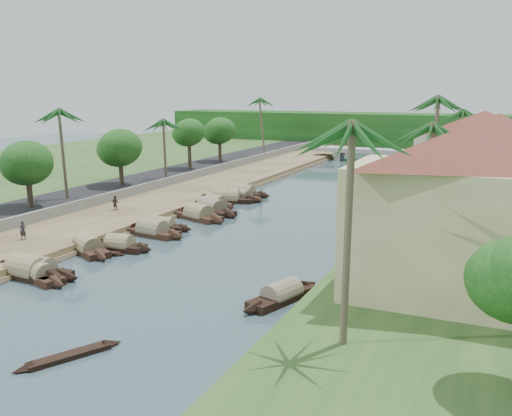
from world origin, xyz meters
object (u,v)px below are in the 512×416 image
at_px(bridge, 385,153).
at_px(building_near, 453,213).
at_px(person_near, 23,230).
at_px(sampan_1, 28,271).

height_order(bridge, building_near, building_near).
distance_m(bridge, building_near, 76.54).
bearing_deg(person_near, sampan_1, -63.83).
bearing_deg(building_near, sampan_1, -169.88).
distance_m(bridge, person_near, 75.27).
distance_m(sampan_1, person_near, 8.49).
xyz_separation_m(bridge, sampan_1, (-10.00, -79.17, -1.30)).
height_order(building_near, sampan_1, building_near).
height_order(building_near, person_near, building_near).
relative_size(sampan_1, person_near, 5.16).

